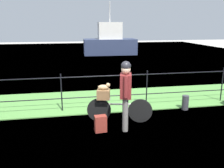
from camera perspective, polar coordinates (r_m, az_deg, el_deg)
The scene contains 11 objects.
ground_plane at distance 5.51m, azimuth 1.89°, elevation -13.03°, with size 60.00×60.00×0.00m, color #B2ADA3.
grass_strip at distance 8.10m, azimuth -2.43°, elevation -3.83°, with size 27.00×2.40×0.03m, color #569342.
harbor_water at distance 17.20m, azimuth -6.89°, elevation 5.69°, with size 30.00×30.00×0.00m, color slate.
iron_fence at distance 7.15m, azimuth -1.57°, elevation -0.84°, with size 18.04×0.04×1.13m.
bicycle_main at distance 6.31m, azimuth 1.59°, elevation -6.10°, with size 1.66×0.45×0.63m.
wooden_crate at distance 6.20m, azimuth -2.04°, elevation -2.43°, with size 0.32×0.29×0.24m, color brown.
terrier_dog at distance 6.14m, azimuth -1.83°, elevation -0.67°, with size 0.32×0.20×0.18m.
cyclist_person at distance 5.67m, azimuth 3.24°, elevation -1.36°, with size 0.35×0.53×1.68m.
backpack_on_paving at distance 5.81m, azimuth -2.74°, elevation -9.37°, with size 0.28×0.18×0.40m, color maroon.
mooring_bollard at distance 7.55m, azimuth 16.95°, elevation -4.22°, with size 0.20×0.20×0.43m, color #38383D.
moored_boat_near at distance 20.07m, azimuth -0.52°, elevation 9.74°, with size 4.32×1.97×4.20m.
Camera 1 is at (-1.07, -4.78, 2.52)m, focal length 38.62 mm.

